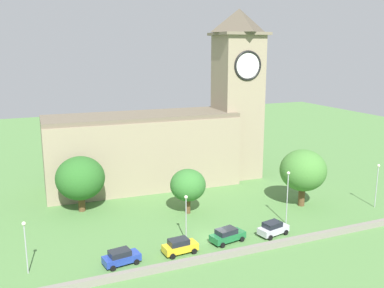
# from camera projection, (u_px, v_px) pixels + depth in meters

# --- Properties ---
(ground_plane) EXTENTS (200.00, 200.00, 0.00)m
(ground_plane) POSITION_uv_depth(u_px,v_px,m) (175.00, 201.00, 69.34)
(ground_plane) COLOR #517F42
(church) EXTENTS (39.91, 12.48, 31.07)m
(church) POSITION_uv_depth(u_px,v_px,m) (170.00, 134.00, 77.32)
(church) COLOR gray
(church) RESTS_ON ground
(quay_barrier) EXTENTS (55.26, 0.70, 0.81)m
(quay_barrier) POSITION_uv_depth(u_px,v_px,m) (234.00, 253.00, 51.12)
(quay_barrier) COLOR gray
(quay_barrier) RESTS_ON ground
(car_blue) EXTENTS (4.41, 2.67, 1.76)m
(car_blue) POSITION_uv_depth(u_px,v_px,m) (121.00, 257.00, 49.04)
(car_blue) COLOR #233D9E
(car_blue) RESTS_ON ground
(car_yellow) EXTENTS (4.31, 2.37, 1.88)m
(car_yellow) POSITION_uv_depth(u_px,v_px,m) (180.00, 246.00, 51.65)
(car_yellow) COLOR gold
(car_yellow) RESTS_ON ground
(car_green) EXTENTS (4.85, 2.91, 1.81)m
(car_green) POSITION_uv_depth(u_px,v_px,m) (227.00, 235.00, 54.74)
(car_green) COLOR #1E6B38
(car_green) RESTS_ON ground
(car_silver) EXTENTS (4.48, 2.81, 1.86)m
(car_silver) POSITION_uv_depth(u_px,v_px,m) (273.00, 228.00, 56.71)
(car_silver) COLOR silver
(car_silver) RESTS_ON ground
(streetlamp_west_end) EXTENTS (0.44, 0.44, 6.06)m
(streetlamp_west_end) POSITION_uv_depth(u_px,v_px,m) (25.00, 238.00, 46.35)
(streetlamp_west_end) COLOR #9EA0A5
(streetlamp_west_end) RESTS_ON ground
(streetlamp_west_mid) EXTENTS (0.44, 0.44, 6.21)m
(streetlamp_west_mid) POSITION_uv_depth(u_px,v_px,m) (186.00, 210.00, 54.07)
(streetlamp_west_mid) COLOR #9EA0A5
(streetlamp_west_mid) RESTS_ON ground
(streetlamp_central) EXTENTS (0.44, 0.44, 7.62)m
(streetlamp_central) POSITION_uv_depth(u_px,v_px,m) (288.00, 189.00, 59.56)
(streetlamp_central) COLOR #9EA0A5
(streetlamp_central) RESTS_ON ground
(streetlamp_east_mid) EXTENTS (0.44, 0.44, 6.90)m
(streetlamp_east_mid) POSITION_uv_depth(u_px,v_px,m) (377.00, 179.00, 65.88)
(streetlamp_east_mid) COLOR #9EA0A5
(streetlamp_east_mid) RESTS_ON ground
(tree_riverside_west) EXTENTS (7.28, 7.28, 8.46)m
(tree_riverside_west) POSITION_uv_depth(u_px,v_px,m) (80.00, 178.00, 64.24)
(tree_riverside_west) COLOR brown
(tree_riverside_west) RESTS_ON ground
(tree_churchyard) EXTENTS (7.15, 7.15, 8.97)m
(tree_churchyard) POSITION_uv_depth(u_px,v_px,m) (303.00, 170.00, 66.35)
(tree_churchyard) COLOR brown
(tree_churchyard) RESTS_ON ground
(tree_by_tower) EXTENTS (5.29, 5.29, 6.77)m
(tree_by_tower) POSITION_uv_depth(u_px,v_px,m) (188.00, 185.00, 63.57)
(tree_by_tower) COLOR brown
(tree_by_tower) RESTS_ON ground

